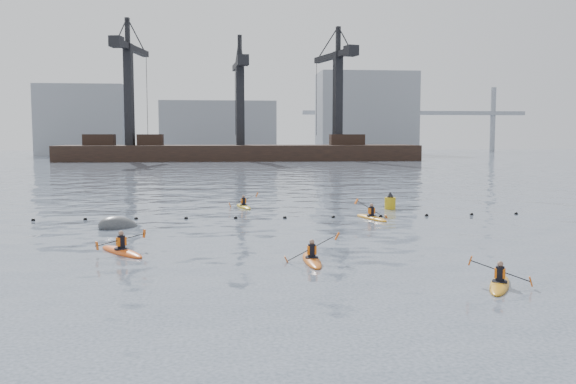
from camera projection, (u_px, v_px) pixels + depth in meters
name	position (u px, v px, depth m)	size (l,w,h in m)	color
ground	(327.00, 340.00, 15.07)	(400.00, 400.00, 0.00)	#323C49
float_line	(260.00, 218.00, 37.35)	(33.24, 0.73, 0.24)	black
barge_pier	(239.00, 151.00, 123.88)	(72.00, 19.30, 29.50)	black
skyline	(246.00, 120.00, 163.35)	(141.00, 28.00, 22.00)	gray
kayaker_0	(312.00, 259.00, 24.47)	(2.25, 3.21, 1.30)	#C95912
kayaker_1	(500.00, 283.00, 20.47)	(1.98, 2.97, 1.07)	orange
kayaker_2	(122.00, 251.00, 26.24)	(2.60, 3.19, 1.11)	#EC5516
kayaker_3	(371.00, 217.00, 37.04)	(2.29, 3.38, 1.41)	orange
kayaker_5	(244.00, 206.00, 42.95)	(2.10, 3.15, 1.15)	gold
mooring_buoy	(119.00, 227.00, 33.56)	(2.46, 1.45, 1.23)	#383A3C
nav_buoy	(390.00, 203.00, 41.90)	(0.76, 0.76, 1.38)	gold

